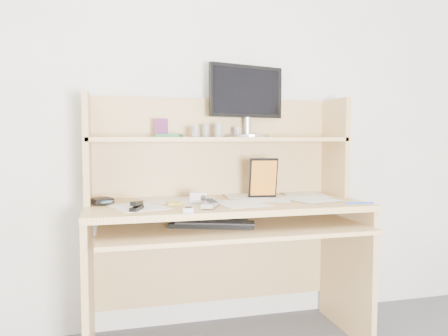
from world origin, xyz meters
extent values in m
cube|color=white|center=(0.00, 1.80, 1.25)|extent=(3.60, 0.04, 2.50)
cube|color=tan|center=(0.00, 1.48, 0.73)|extent=(1.40, 0.60, 0.03)
cube|color=tan|center=(-0.68, 1.48, 0.36)|extent=(0.03, 0.56, 0.72)
cube|color=tan|center=(0.68, 1.48, 0.36)|extent=(0.03, 0.56, 0.72)
cube|color=tan|center=(0.00, 1.77, 0.34)|extent=(1.34, 0.02, 0.41)
cube|color=tan|center=(0.00, 1.36, 0.64)|extent=(1.28, 0.55, 0.02)
cube|color=tan|center=(0.00, 1.77, 1.02)|extent=(1.40, 0.02, 0.55)
cube|color=tan|center=(-0.68, 1.63, 1.02)|extent=(0.03, 0.30, 0.55)
cube|color=tan|center=(0.68, 1.63, 1.02)|extent=(0.03, 0.30, 0.55)
cube|color=tan|center=(0.00, 1.63, 1.07)|extent=(1.38, 0.30, 0.02)
cube|color=white|center=(0.00, 1.48, 0.75)|extent=(1.32, 0.54, 0.01)
cube|color=black|center=(-0.10, 1.37, 0.66)|extent=(0.43, 0.28, 0.02)
cube|color=black|center=(-0.10, 1.37, 0.67)|extent=(0.40, 0.26, 0.01)
cube|color=gray|center=(-0.11, 1.34, 0.77)|extent=(0.13, 0.20, 0.02)
cube|color=#A3A3A5|center=(-0.24, 1.22, 0.77)|extent=(0.06, 0.09, 0.02)
cube|color=black|center=(-0.46, 1.33, 0.77)|extent=(0.07, 0.12, 0.04)
cube|color=black|center=(-0.62, 1.55, 0.77)|extent=(0.13, 0.12, 0.03)
cube|color=#F5FD42|center=(-0.27, 1.48, 0.75)|extent=(0.07, 0.07, 0.01)
cube|color=#B7B7BA|center=(-0.15, 1.46, 0.78)|extent=(0.09, 0.05, 0.05)
cube|color=black|center=(0.22, 1.54, 0.86)|extent=(0.15, 0.03, 0.21)
cylinder|color=blue|center=(0.60, 1.22, 0.76)|extent=(0.15, 0.02, 0.01)
cube|color=#A72616|center=(-0.31, 1.66, 1.13)|extent=(0.07, 0.02, 0.10)
cube|color=#35865D|center=(-0.27, 1.66, 1.09)|extent=(0.17, 0.20, 0.02)
cylinder|color=black|center=(-0.14, 1.59, 1.11)|extent=(0.04, 0.04, 0.06)
cylinder|color=white|center=(-0.07, 1.67, 1.12)|extent=(0.05, 0.05, 0.07)
cylinder|color=black|center=(0.11, 1.68, 1.11)|extent=(0.06, 0.06, 0.06)
cylinder|color=white|center=(-0.01, 1.60, 1.12)|extent=(0.05, 0.05, 0.07)
cylinder|color=#A1A2A6|center=(0.17, 1.68, 1.09)|extent=(0.23, 0.23, 0.01)
cylinder|color=#A1A2A6|center=(0.17, 1.69, 1.14)|extent=(0.04, 0.04, 0.10)
cube|color=black|center=(0.17, 1.71, 1.34)|extent=(0.46, 0.15, 0.29)
cube|color=black|center=(0.17, 1.69, 1.34)|extent=(0.41, 0.12, 0.25)
camera|label=1|loc=(-0.57, -0.66, 1.07)|focal=35.00mm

